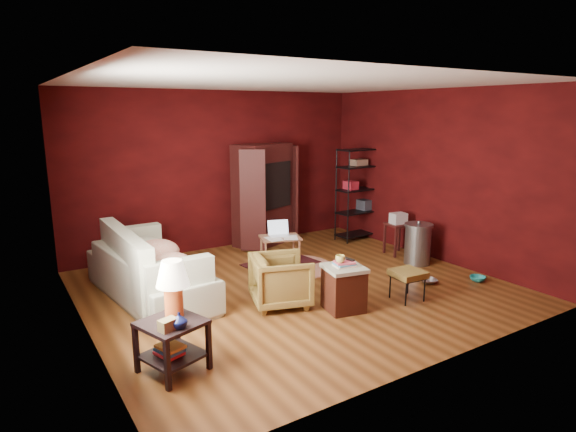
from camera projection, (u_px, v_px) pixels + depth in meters
name	position (u px, v px, depth m)	size (l,w,h in m)	color
room	(294.00, 190.00, 6.47)	(5.54, 5.04, 2.84)	brown
sofa	(149.00, 265.00, 6.34)	(2.33, 0.68, 0.91)	#AAAF97
armchair	(281.00, 278.00, 6.13)	(0.70, 0.66, 0.72)	black
pet_bowl_steel	(429.00, 275.00, 6.95)	(0.25, 0.06, 0.25)	#AFB0B6
pet_bowl_turquoise	(478.00, 274.00, 7.04)	(0.23, 0.07, 0.23)	teal
vase	(179.00, 321.00, 4.36)	(0.15, 0.15, 0.15)	#0D1341
mug	(340.00, 258.00, 5.85)	(0.12, 0.09, 0.12)	#E0D96D
side_table	(172.00, 306.00, 4.56)	(0.68, 0.68, 1.06)	black
sofa_cushions	(149.00, 268.00, 6.30)	(0.86, 2.11, 0.88)	#AAAF97
hamper	(344.00, 287.00, 5.98)	(0.55, 0.55, 0.65)	#4A1D11
footstool	(408.00, 275.00, 6.29)	(0.42, 0.42, 0.40)	black
rug_round	(292.00, 266.00, 7.70)	(1.43, 1.43, 0.01)	beige
rug_oriental	(281.00, 263.00, 7.83)	(1.22, 0.90, 0.01)	#491318
laptop_desk	(280.00, 240.00, 7.51)	(0.71, 0.62, 0.76)	brown
tv_armoire	(264.00, 193.00, 8.85)	(1.37, 1.08, 1.86)	#3D1211
wire_shelving	(359.00, 190.00, 9.22)	(0.87, 0.42, 1.75)	black
small_stand	(398.00, 224.00, 8.28)	(0.41, 0.41, 0.73)	#3D1211
trash_can	(418.00, 243.00, 7.80)	(0.60, 0.60, 0.72)	gray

